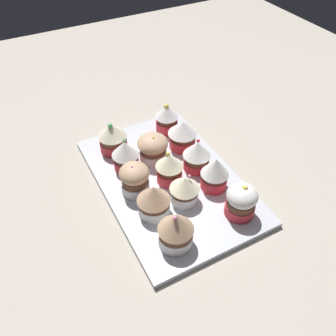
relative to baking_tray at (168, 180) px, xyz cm
name	(u,v)px	position (x,y,z in cm)	size (l,w,h in cm)	color
ground_plane	(168,187)	(0.00, 0.00, -2.10)	(180.00, 180.00, 3.00)	#B2A899
baking_tray	(168,180)	(0.00, 0.00, 0.00)	(41.07, 26.94, 1.20)	silver
cupcake_0	(241,201)	(-14.60, -7.61, 4.09)	(5.84, 5.84, 7.27)	#D1333D
cupcake_1	(215,173)	(-6.42, -7.14, 4.52)	(5.70, 5.70, 7.56)	#D1333D
cupcake_2	(196,154)	(0.26, -6.86, 4.33)	(5.92, 5.92, 7.39)	#D1333D
cupcake_3	(183,134)	(7.63, -7.78, 4.35)	(6.62, 6.62, 7.09)	#D1333D
cupcake_4	(167,118)	(14.76, -7.52, 4.15)	(5.46, 5.46, 7.29)	#D1333D
cupcake_5	(187,188)	(-6.82, -0.42, 3.81)	(5.88, 5.88, 6.42)	white
cupcake_6	(169,168)	(-0.61, 0.13, 4.23)	(5.70, 5.70, 7.25)	#D1333D
cupcake_7	(154,147)	(7.05, -0.30, 3.85)	(6.66, 6.66, 6.48)	white
cupcake_8	(176,229)	(-14.85, 6.40, 4.56)	(6.33, 6.33, 8.01)	white
cupcake_9	(154,200)	(-6.81, 6.64, 4.15)	(6.36, 6.36, 6.94)	white
cupcake_10	(134,178)	(0.17, 7.47, 4.08)	(5.98, 5.98, 7.00)	white
cupcake_11	(125,155)	(7.11, 6.37, 4.33)	(5.80, 5.80, 7.37)	#D1333D
cupcake_12	(113,137)	(13.97, 6.56, 4.30)	(6.44, 6.44, 7.57)	#D1333D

